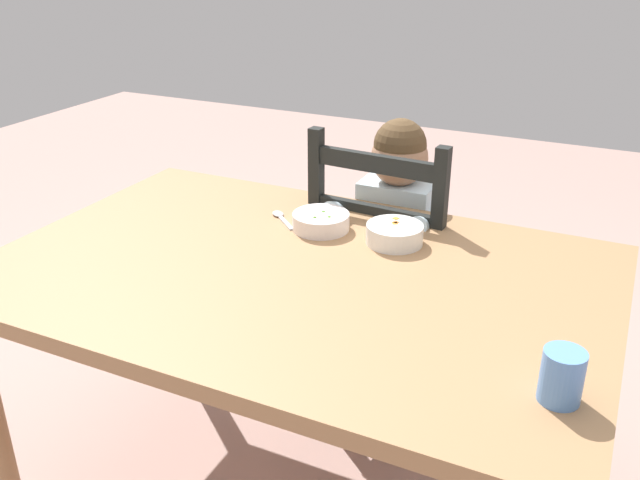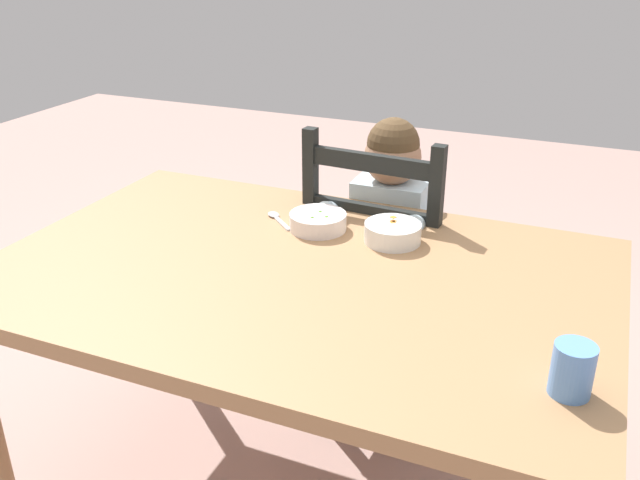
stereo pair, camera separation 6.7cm
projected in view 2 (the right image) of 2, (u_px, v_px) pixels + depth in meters
dining_table at (298, 302)px, 1.68m from camera, size 1.47×0.97×0.74m
dining_chair at (384, 277)px, 2.18m from camera, size 0.45×0.45×0.96m
child_figure at (387, 226)px, 2.10m from camera, size 0.32×0.31×0.98m
bowl_of_peas at (318, 221)px, 1.85m from camera, size 0.15×0.15×0.05m
bowl_of_carrots at (393, 232)px, 1.77m from camera, size 0.15×0.15×0.05m
spoon at (276, 217)px, 1.92m from camera, size 0.12×0.11×0.01m
drinking_cup at (572, 370)px, 1.18m from camera, size 0.07×0.07×0.10m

